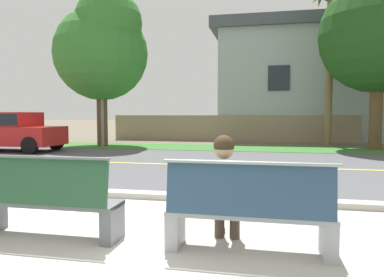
{
  "coord_description": "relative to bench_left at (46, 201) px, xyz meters",
  "views": [
    {
      "loc": [
        1.34,
        -3.54,
        1.47
      ],
      "look_at": [
        -0.06,
        3.23,
        1.0
      ],
      "focal_mm": 33.59,
      "sensor_mm": 36.0,
      "label": 1
    }
  ],
  "objects": [
    {
      "name": "palm_tree_tall",
      "position": [
        5.32,
        13.81,
        5.63
      ],
      "size": [
        2.09,
        1.98,
        7.56
      ],
      "color": "brown",
      "rests_on": "ground_plane"
    },
    {
      "name": "streetlamp",
      "position": [
        -4.71,
        11.52,
        3.69
      ],
      "size": [
        0.24,
        2.1,
        7.26
      ],
      "color": "gray",
      "rests_on": "ground_plane"
    },
    {
      "name": "ground_plane",
      "position": [
        1.17,
        7.83,
        -0.45
      ],
      "size": [
        140.0,
        140.0,
        0.0
      ],
      "primitive_type": "plane",
      "color": "#665B4C"
    },
    {
      "name": "car_red_near",
      "position": [
        -7.55,
        8.73,
        0.4
      ],
      "size": [
        4.3,
        1.86,
        1.54
      ],
      "color": "red",
      "rests_on": "ground_plane"
    },
    {
      "name": "house_across_street",
      "position": [
        5.73,
        18.74,
        2.91
      ],
      "size": [
        12.49,
        6.91,
        6.64
      ],
      "color": "#A3ADB2",
      "rests_on": "ground_plane"
    },
    {
      "name": "street_asphalt",
      "position": [
        1.17,
        6.33,
        -0.45
      ],
      "size": [
        52.0,
        8.0,
        0.01
      ],
      "primitive_type": "cube",
      "color": "#515156",
      "rests_on": "ground_plane"
    },
    {
      "name": "shade_tree_left",
      "position": [
        7.05,
        12.08,
        4.55
      ],
      "size": [
        4.66,
        4.66,
        7.69
      ],
      "color": "brown",
      "rests_on": "ground_plane"
    },
    {
      "name": "seated_person_olive",
      "position": [
        2.08,
        0.17,
        0.22
      ],
      "size": [
        0.52,
        0.68,
        1.25
      ],
      "color": "#47382D",
      "rests_on": "ground_plane"
    },
    {
      "name": "bench_left",
      "position": [
        0.0,
        0.0,
        0.0
      ],
      "size": [
        1.74,
        0.48,
        1.01
      ],
      "color": "slate",
      "rests_on": "ground_plane"
    },
    {
      "name": "curb_edge",
      "position": [
        1.17,
        2.18,
        -0.4
      ],
      "size": [
        44.0,
        0.3,
        0.11
      ],
      "primitive_type": "cube",
      "color": "#ADA89E",
      "rests_on": "ground_plane"
    },
    {
      "name": "sidewalk_pavement",
      "position": [
        1.17,
        0.23,
        -0.45
      ],
      "size": [
        44.0,
        3.6,
        0.01
      ],
      "primitive_type": "cube",
      "color": "#B7B2A8",
      "rests_on": "ground_plane"
    },
    {
      "name": "far_verge_grass",
      "position": [
        1.17,
        11.72,
        -0.44
      ],
      "size": [
        48.0,
        2.8,
        0.02
      ],
      "primitive_type": "cube",
      "color": "#38702D",
      "rests_on": "ground_plane"
    },
    {
      "name": "garden_wall",
      "position": [
        0.64,
        15.54,
        0.25
      ],
      "size": [
        13.0,
        0.36,
        1.4
      ],
      "primitive_type": "cube",
      "color": "gray",
      "rests_on": "ground_plane"
    },
    {
      "name": "road_centre_line",
      "position": [
        1.17,
        6.33,
        -0.44
      ],
      "size": [
        48.0,
        0.14,
        0.01
      ],
      "primitive_type": "cube",
      "color": "#E0CC4C",
      "rests_on": "ground_plane"
    },
    {
      "name": "shade_tree_far_left",
      "position": [
        -4.66,
        11.4,
        4.03
      ],
      "size": [
        4.18,
        4.18,
        6.9
      ],
      "color": "brown",
      "rests_on": "ground_plane"
    },
    {
      "name": "bench_right",
      "position": [
        2.35,
        0.0,
        0.0
      ],
      "size": [
        1.74,
        0.48,
        1.01
      ],
      "color": "#9EA0A8",
      "rests_on": "ground_plane"
    }
  ]
}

